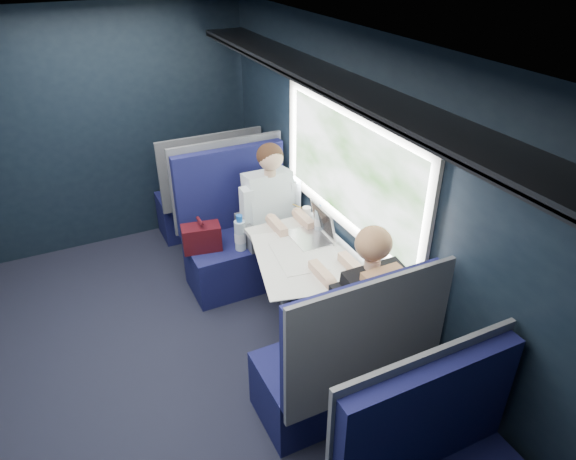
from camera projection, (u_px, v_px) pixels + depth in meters
name	position (u px, v px, depth m)	size (l,w,h in m)	color
ground	(180.00, 367.00, 3.83)	(2.80, 4.20, 0.01)	black
room_shell	(157.00, 187.00, 3.08)	(3.00, 4.40, 2.40)	black
table	(304.00, 259.00, 3.88)	(0.62, 1.00, 0.74)	#54565E
seat_bay_near	(239.00, 238.00, 4.60)	(1.07, 0.62, 1.26)	#0C0D38
seat_bay_far	(341.00, 367.00, 3.26)	(1.04, 0.62, 1.26)	#0C0D38
seat_row_front	(208.00, 197.00, 5.33)	(1.04, 0.51, 1.16)	#0C0D38
man	(274.00, 211.00, 4.42)	(0.53, 0.56, 1.32)	black
woman	(363.00, 302.00, 3.32)	(0.53, 0.56, 1.32)	black
papers	(299.00, 261.00, 3.71)	(0.59, 0.85, 0.01)	white
laptop	(316.00, 230.00, 3.96)	(0.27, 0.35, 0.26)	silver
bottle_small	(319.00, 219.00, 4.04)	(0.06, 0.06, 0.22)	silver
cup	(307.00, 212.00, 4.25)	(0.07, 0.07, 0.09)	white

